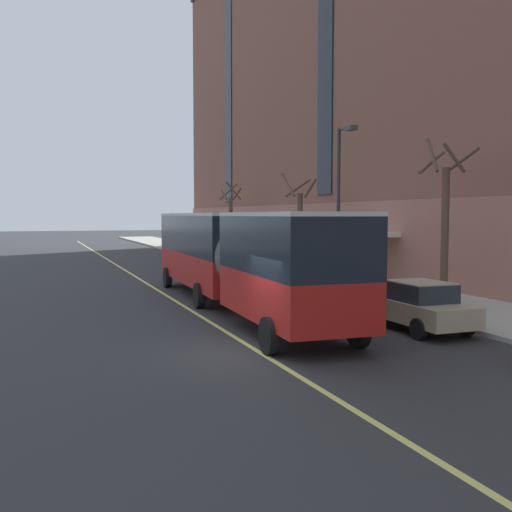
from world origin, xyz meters
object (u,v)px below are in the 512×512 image
object	(u,v)px
city_bus	(233,253)
street_tree_mid_block	(445,220)
parked_car_green_2	(201,255)
street_tree_far_downtown	(231,220)
street_lamp	(341,192)
parked_car_green_0	(244,264)
parked_car_champagne_5	(417,305)
street_tree_far_uptown	(300,224)
parked_car_red_3	(297,278)

from	to	relation	value
city_bus	street_tree_mid_block	distance (m)	8.46
city_bus	street_tree_mid_block	world-z (taller)	street_tree_mid_block
city_bus	parked_car_green_2	size ratio (longest dim) A/B	4.11
city_bus	street_tree_far_downtown	distance (m)	26.49
street_lamp	parked_car_green_0	bearing A→B (deg)	102.18
street_tree_mid_block	street_lamp	distance (m)	5.25
parked_car_champagne_5	street_tree_mid_block	bearing A→B (deg)	44.09
street_tree_far_downtown	parked_car_green_0	bearing A→B (deg)	-105.06
city_bus	parked_car_green_0	world-z (taller)	city_bus
street_tree_far_uptown	street_tree_far_downtown	size ratio (longest dim) A/B	0.97
street_tree_mid_block	parked_car_green_0	bearing A→B (deg)	106.89
parked_car_green_2	street_tree_mid_block	distance (m)	22.68
city_bus	street_tree_far_downtown	bearing A→B (deg)	72.37
parked_car_green_2	street_tree_far_downtown	world-z (taller)	street_tree_far_downtown
parked_car_green_0	street_tree_mid_block	xyz separation A→B (m)	(3.94, -12.96, 2.66)
parked_car_red_3	street_tree_mid_block	xyz separation A→B (m)	(4.07, -5.17, 2.66)
street_tree_far_downtown	parked_car_champagne_5	bearing A→B (deg)	-97.22
city_bus	street_tree_far_uptown	size ratio (longest dim) A/B	3.06
parked_car_green_2	street_tree_far_uptown	xyz separation A→B (m)	(4.00, -8.35, 2.32)
city_bus	parked_car_green_0	size ratio (longest dim) A/B	4.23
street_tree_far_uptown	parked_car_red_3	bearing A→B (deg)	-115.13
city_bus	parked_car_green_0	bearing A→B (deg)	68.94
parked_car_green_0	street_tree_far_uptown	distance (m)	4.64
parked_car_red_3	street_tree_far_downtown	bearing A→B (deg)	79.71
street_tree_mid_block	street_tree_far_downtown	distance (m)	27.60
city_bus	parked_car_red_3	distance (m)	5.02
city_bus	parked_car_champagne_5	xyz separation A→B (m)	(4.03, -6.24, -1.36)
street_tree_mid_block	street_lamp	xyz separation A→B (m)	(-2.14, 4.64, 1.21)
parked_car_champagne_5	parked_car_green_2	bearing A→B (deg)	90.07
street_lamp	city_bus	bearing A→B (deg)	-158.95
parked_car_red_3	street_lamp	bearing A→B (deg)	-15.41
street_tree_mid_block	street_tree_far_downtown	size ratio (longest dim) A/B	1.05
street_tree_far_uptown	street_tree_far_downtown	bearing A→B (deg)	89.94
parked_car_green_2	street_tree_far_downtown	xyz separation A→B (m)	(4.02, 5.44, 2.47)
parked_car_champagne_5	street_tree_far_uptown	world-z (taller)	street_tree_far_uptown
parked_car_red_3	street_tree_mid_block	world-z (taller)	street_tree_mid_block
city_bus	parked_car_red_3	xyz separation A→B (m)	(3.94, 2.79, -1.36)
parked_car_green_0	parked_car_green_2	distance (m)	9.20
parked_car_red_3	street_tree_far_downtown	size ratio (longest dim) A/B	0.76
street_tree_far_downtown	street_lamp	size ratio (longest dim) A/B	0.84
street_tree_mid_block	parked_car_green_2	bearing A→B (deg)	100.27
parked_car_green_2	parked_car_red_3	xyz separation A→B (m)	(-0.06, -17.00, 0.00)
street_tree_far_uptown	street_tree_far_downtown	distance (m)	13.78
parked_car_green_0	street_tree_mid_block	size ratio (longest dim) A/B	0.67
street_lamp	parked_car_green_2	bearing A→B (deg)	96.11
parked_car_green_2	parked_car_champagne_5	xyz separation A→B (m)	(0.03, -26.03, -0.00)
parked_car_champagne_5	street_lamp	xyz separation A→B (m)	(1.84, 8.50, 3.87)
parked_car_green_0	street_lamp	bearing A→B (deg)	-77.82
parked_car_red_3	parked_car_champagne_5	distance (m)	9.03
street_tree_mid_block	street_tree_far_uptown	world-z (taller)	street_tree_mid_block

